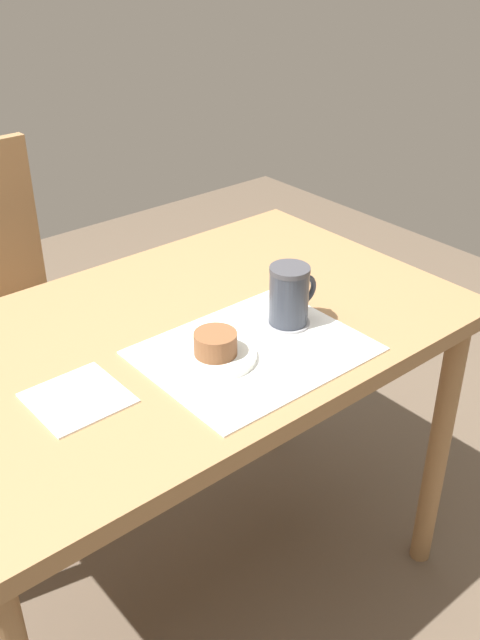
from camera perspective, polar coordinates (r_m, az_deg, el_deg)
The scene contains 8 objects.
ground_plane at distance 1.89m, azimuth -3.75°, elevation -20.79°, with size 4.40×4.40×0.02m, color brown.
dining_table at distance 1.44m, azimuth -4.63°, elevation -3.88°, with size 1.14×0.70×0.75m.
placemat at distance 1.31m, azimuth 1.12°, elevation -2.48°, with size 0.39×0.31×0.00m, color white.
pastry_plate at distance 1.28m, azimuth -1.95°, elevation -2.90°, with size 0.15×0.15×0.01m, color silver.
pastry at distance 1.27m, azimuth -1.97°, elevation -1.88°, with size 0.08×0.08×0.04m, color brown.
coffee_coaster at distance 1.39m, azimuth 3.85°, elevation -0.21°, with size 0.09×0.09×0.01m, color #99999E.
coffee_mug at distance 1.37m, azimuth 4.01°, elevation 2.04°, with size 0.11×0.08×0.12m.
paper_napkin at distance 1.22m, azimuth -12.86°, elevation -6.11°, with size 0.15×0.15×0.00m, color white.
Camera 1 is at (-0.67, -0.98, 1.46)m, focal length 40.00 mm.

